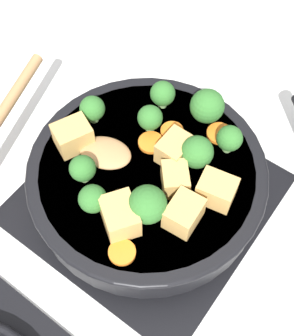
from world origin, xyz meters
name	(u,v)px	position (x,y,z in m)	size (l,w,h in m)	color
ground_plane	(147,198)	(0.00, 0.00, 0.00)	(2.40, 2.40, 0.00)	silver
front_burner_grate	(147,194)	(0.00, 0.00, 0.01)	(0.31, 0.31, 0.03)	black
skillet_pan	(149,177)	(0.00, 0.00, 0.06)	(0.39, 0.40, 0.05)	black
wooden_spoon	(42,134)	(0.14, 0.04, 0.09)	(0.23, 0.23, 0.02)	#A87A4C
tofu_cube_center_large	(175,179)	(-0.04, 0.00, 0.10)	(0.04, 0.03, 0.03)	tan
tofu_cube_near_handle	(120,216)	(-0.02, 0.08, 0.10)	(0.05, 0.04, 0.04)	tan
tofu_cube_east_chunk	(217,190)	(-0.09, -0.02, 0.10)	(0.04, 0.03, 0.03)	tan
tofu_cube_west_chunk	(73,136)	(0.10, 0.03, 0.10)	(0.05, 0.04, 0.04)	tan
tofu_cube_back_piece	(175,149)	(-0.02, -0.03, 0.10)	(0.04, 0.03, 0.03)	tan
tofu_cube_front_piece	(184,213)	(-0.08, 0.03, 0.10)	(0.04, 0.03, 0.03)	tan
broccoli_floret_near_spoon	(147,205)	(-0.04, 0.05, 0.11)	(0.05, 0.05, 0.05)	#709956
broccoli_floret_center_top	(92,109)	(0.10, -0.02, 0.10)	(0.03, 0.03, 0.04)	#709956
broccoli_floret_east_rim	(150,118)	(0.03, -0.05, 0.10)	(0.03, 0.03, 0.04)	#709956
broccoli_floret_west_rim	(93,199)	(0.02, 0.08, 0.10)	(0.03, 0.03, 0.04)	#709956
broccoli_floret_north_edge	(207,106)	(-0.02, -0.11, 0.11)	(0.05, 0.05, 0.05)	#709956
broccoli_floret_south_cluster	(83,169)	(0.05, 0.06, 0.10)	(0.03, 0.03, 0.04)	#709956
broccoli_floret_mid_floret	(197,152)	(-0.05, -0.04, 0.11)	(0.04, 0.04, 0.05)	#709956
broccoli_floret_small_inner	(229,139)	(-0.07, -0.08, 0.10)	(0.03, 0.03, 0.04)	#709956
broccoli_floret_tall_stem	(163,94)	(0.04, -0.09, 0.10)	(0.03, 0.03, 0.04)	#709956
carrot_slice_orange_thin	(122,252)	(-0.04, 0.11, 0.08)	(0.03, 0.03, 0.01)	orange
carrot_slice_near_center	(219,134)	(-0.05, -0.10, 0.08)	(0.03, 0.03, 0.01)	orange
carrot_slice_edge_slice	(172,131)	(0.01, -0.06, 0.08)	(0.03, 0.03, 0.01)	orange
carrot_slice_under_broccoli	(151,143)	(0.02, -0.03, 0.08)	(0.03, 0.03, 0.01)	orange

